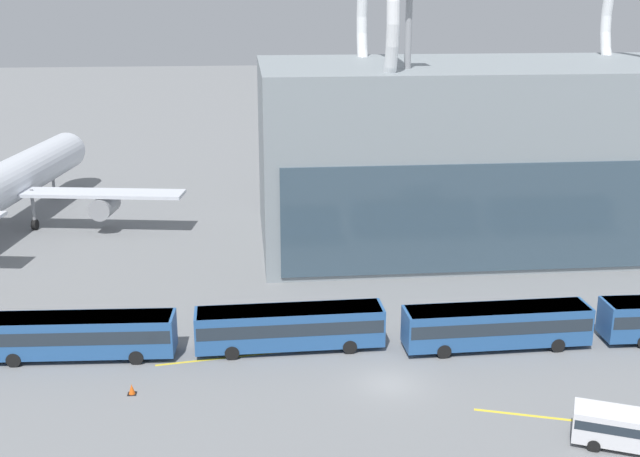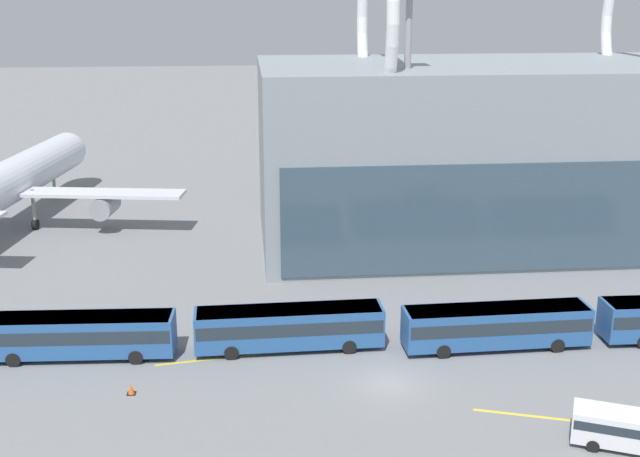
{
  "view_description": "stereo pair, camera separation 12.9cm",
  "coord_description": "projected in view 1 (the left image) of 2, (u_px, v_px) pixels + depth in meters",
  "views": [
    {
      "loc": [
        -8.88,
        -45.86,
        24.49
      ],
      "look_at": [
        -2.43,
        21.68,
        4.0
      ],
      "focal_mm": 45.0,
      "sensor_mm": 36.0,
      "label": 1
    },
    {
      "loc": [
        -8.75,
        -45.87,
        24.49
      ],
      "look_at": [
        -2.43,
        21.68,
        4.0
      ],
      "focal_mm": 45.0,
      "sensor_mm": 36.0,
      "label": 2
    }
  ],
  "objects": [
    {
      "name": "shuttle_bus_2",
      "position": [
        290.0,
        325.0,
        56.04
      ],
      "size": [
        13.21,
        2.93,
        3.03
      ],
      "rotation": [
        0.0,
        0.0,
        0.02
      ],
      "color": "#285693",
      "rests_on": "ground_plane"
    },
    {
      "name": "shuttle_bus_1",
      "position": [
        78.0,
        333.0,
        54.73
      ],
      "size": [
        13.27,
        3.27,
        3.03
      ],
      "rotation": [
        0.0,
        0.0,
        -0.05
      ],
      "color": "#285693",
      "rests_on": "ground_plane"
    },
    {
      "name": "lane_stripe_2",
      "position": [
        238.0,
        356.0,
        55.37
      ],
      "size": [
        11.21,
        1.94,
        0.01
      ],
      "primitive_type": "cube",
      "rotation": [
        0.0,
        0.0,
        0.15
      ],
      "color": "yellow",
      "rests_on": "ground_plane"
    },
    {
      "name": "shuttle_bus_3",
      "position": [
        497.0,
        324.0,
        56.27
      ],
      "size": [
        13.22,
        2.99,
        3.03
      ],
      "rotation": [
        0.0,
        0.0,
        0.03
      ],
      "color": "#285693",
      "rests_on": "ground_plane"
    },
    {
      "name": "airliner_at_gate_near",
      "position": [
        6.0,
        183.0,
        83.6
      ],
      "size": [
        37.68,
        38.41,
        14.94
      ],
      "rotation": [
        0.0,
        0.0,
        1.42
      ],
      "color": "silver",
      "rests_on": "ground_plane"
    },
    {
      "name": "traffic_cone_0",
      "position": [
        132.0,
        389.0,
        50.18
      ],
      "size": [
        0.56,
        0.56,
        0.68
      ],
      "color": "black",
      "rests_on": "ground_plane"
    },
    {
      "name": "ground_plane",
      "position": [
        389.0,
        384.0,
        51.59
      ],
      "size": [
        440.0,
        440.0,
        0.0
      ],
      "primitive_type": "plane",
      "color": "slate"
    },
    {
      "name": "floodlight_mast",
      "position": [
        407.0,
        90.0,
        71.59
      ],
      "size": [
        2.53,
        2.53,
        24.17
      ],
      "color": "gray",
      "rests_on": "ground_plane"
    },
    {
      "name": "airliner_at_gate_far",
      "position": [
        539.0,
        158.0,
        93.97
      ],
      "size": [
        38.5,
        36.02,
        14.41
      ],
      "rotation": [
        0.0,
        0.0,
        1.35
      ],
      "color": "silver",
      "rests_on": "ground_plane"
    },
    {
      "name": "service_van_foreground",
      "position": [
        627.0,
        428.0,
        44.06
      ],
      "size": [
        6.07,
        4.22,
        2.11
      ],
      "rotation": [
        0.0,
        0.0,
        -0.42
      ],
      "color": "silver",
      "rests_on": "ground_plane"
    },
    {
      "name": "lane_stripe_1",
      "position": [
        539.0,
        417.0,
        47.62
      ],
      "size": [
        7.27,
        2.63,
        0.01
      ],
      "primitive_type": "cube",
      "rotation": [
        0.0,
        0.0,
        -0.32
      ],
      "color": "yellow",
      "rests_on": "ground_plane"
    }
  ]
}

